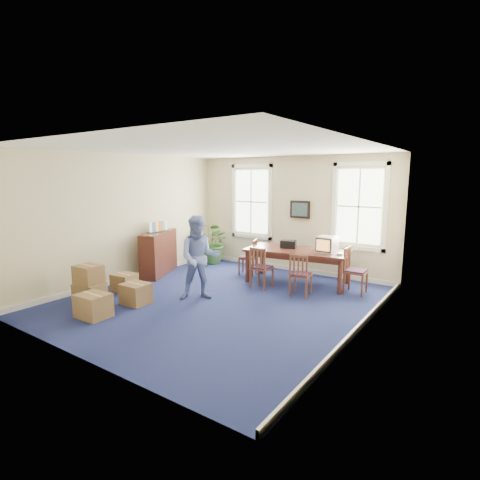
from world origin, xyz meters
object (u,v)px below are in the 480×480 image
Objects in this scene: credenza at (159,252)px; potted_plant at (213,243)px; crt_tv at (327,244)px; chair_near_left at (262,267)px; conference_table at (297,266)px; man at (199,258)px; cardboard_boxes at (100,284)px.

credenza is 1.89m from potted_plant.
crt_tv is at bearing -6.50° from potted_plant.
chair_near_left is at bearing -140.14° from crt_tv.
credenza is at bearing -157.90° from crt_tv.
conference_table is at bearing -171.77° from crt_tv.
man is at bearing -46.88° from credenza.
chair_near_left is 3.64m from cardboard_boxes.
credenza is 1.24× the size of potted_plant.
potted_plant reaches higher than cardboard_boxes.
conference_table is 3.76m from credenza.
crt_tv reaches higher than chair_near_left.
credenza is at bearing 108.59° from cardboard_boxes.
potted_plant is at bearing 53.23° from credenza.
potted_plant reaches higher than crt_tv.
man reaches higher than credenza.
potted_plant is (-3.08, 0.49, 0.21)m from conference_table.
potted_plant is at bearing -29.27° from chair_near_left.
man is 2.53m from credenza.
credenza is at bearing 115.58° from man.
chair_near_left is 0.55× the size of man.
credenza is at bearing 7.69° from chair_near_left.
chair_near_left is (-1.25, -0.91, -0.55)m from crt_tv.
conference_table is 2.66m from man.
crt_tv is 0.31× the size of cardboard_boxes.
credenza reaches higher than conference_table.
potted_plant is (0.42, 1.84, 0.02)m from credenza.
crt_tv is 0.37× the size of potted_plant.
chair_near_left is at bearing -129.68° from conference_table.
credenza reaches higher than cardboard_boxes.
man reaches higher than conference_table.
conference_table is at bearing 21.35° from man.
conference_table is 1.97× the size of potted_plant.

